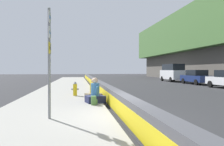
{
  "coord_description": "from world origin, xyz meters",
  "views": [
    {
      "loc": [
        -7.32,
        1.63,
        1.74
      ],
      "look_at": [
        9.63,
        -1.02,
        1.48
      ],
      "focal_mm": 35.07,
      "sensor_mm": 36.0,
      "label": 1
    }
  ],
  "objects_px": {
    "seated_person_foreground": "(95,95)",
    "seated_person_middle": "(93,92)",
    "backpack": "(94,100)",
    "route_sign_post": "(49,54)",
    "parked_car_fourth": "(196,77)",
    "parked_car_midline": "(173,72)",
    "fire_hydrant": "(75,88)"
  },
  "relations": [
    {
      "from": "seated_person_foreground",
      "to": "backpack",
      "type": "xyz_separation_m",
      "value": [
        -0.69,
        0.11,
        -0.18
      ]
    },
    {
      "from": "route_sign_post",
      "to": "parked_car_fourth",
      "type": "bearing_deg",
      "value": -41.55
    },
    {
      "from": "seated_person_middle",
      "to": "parked_car_fourth",
      "type": "height_order",
      "value": "parked_car_fourth"
    },
    {
      "from": "seated_person_foreground",
      "to": "backpack",
      "type": "bearing_deg",
      "value": 170.7
    },
    {
      "from": "route_sign_post",
      "to": "backpack",
      "type": "relative_size",
      "value": 9.0
    },
    {
      "from": "route_sign_post",
      "to": "parked_car_midline",
      "type": "height_order",
      "value": "route_sign_post"
    },
    {
      "from": "route_sign_post",
      "to": "seated_person_middle",
      "type": "distance_m",
      "value": 5.22
    },
    {
      "from": "seated_person_middle",
      "to": "parked_car_fourth",
      "type": "xyz_separation_m",
      "value": [
        12.14,
        -13.07,
        0.37
      ]
    },
    {
      "from": "fire_hydrant",
      "to": "parked_car_midline",
      "type": "height_order",
      "value": "parked_car_midline"
    },
    {
      "from": "route_sign_post",
      "to": "seated_person_middle",
      "type": "bearing_deg",
      "value": -20.93
    },
    {
      "from": "route_sign_post",
      "to": "fire_hydrant",
      "type": "distance_m",
      "value": 6.51
    },
    {
      "from": "parked_car_fourth",
      "to": "fire_hydrant",
      "type": "bearing_deg",
      "value": 126.63
    },
    {
      "from": "route_sign_post",
      "to": "seated_person_foreground",
      "type": "xyz_separation_m",
      "value": [
        3.28,
        -1.75,
        -1.71
      ]
    },
    {
      "from": "parked_car_fourth",
      "to": "parked_car_midline",
      "type": "relative_size",
      "value": 0.89
    },
    {
      "from": "backpack",
      "to": "parked_car_fourth",
      "type": "xyz_separation_m",
      "value": [
        14.15,
        -13.19,
        0.53
      ]
    },
    {
      "from": "route_sign_post",
      "to": "parked_car_fourth",
      "type": "distance_m",
      "value": 22.4
    },
    {
      "from": "parked_car_midline",
      "to": "seated_person_foreground",
      "type": "bearing_deg",
      "value": 146.74
    },
    {
      "from": "route_sign_post",
      "to": "fire_hydrant",
      "type": "relative_size",
      "value": 4.09
    },
    {
      "from": "seated_person_foreground",
      "to": "seated_person_middle",
      "type": "xyz_separation_m",
      "value": [
        1.32,
        -0.01,
        -0.03
      ]
    },
    {
      "from": "fire_hydrant",
      "to": "parked_car_fourth",
      "type": "xyz_separation_m",
      "value": [
        10.47,
        -14.09,
        0.27
      ]
    },
    {
      "from": "seated_person_foreground",
      "to": "parked_car_midline",
      "type": "xyz_separation_m",
      "value": [
        19.71,
        -12.93,
        0.84
      ]
    },
    {
      "from": "fire_hydrant",
      "to": "parked_car_fourth",
      "type": "bearing_deg",
      "value": -53.37
    },
    {
      "from": "parked_car_fourth",
      "to": "seated_person_middle",
      "type": "bearing_deg",
      "value": 132.88
    },
    {
      "from": "route_sign_post",
      "to": "parked_car_fourth",
      "type": "height_order",
      "value": "route_sign_post"
    },
    {
      "from": "route_sign_post",
      "to": "fire_hydrant",
      "type": "height_order",
      "value": "route_sign_post"
    },
    {
      "from": "seated_person_middle",
      "to": "route_sign_post",
      "type": "bearing_deg",
      "value": 159.07
    },
    {
      "from": "route_sign_post",
      "to": "parked_car_fourth",
      "type": "xyz_separation_m",
      "value": [
        16.73,
        -14.83,
        -1.37
      ]
    },
    {
      "from": "seated_person_middle",
      "to": "backpack",
      "type": "distance_m",
      "value": 2.02
    },
    {
      "from": "seated_person_middle",
      "to": "backpack",
      "type": "relative_size",
      "value": 2.79
    },
    {
      "from": "fire_hydrant",
      "to": "seated_person_middle",
      "type": "height_order",
      "value": "seated_person_middle"
    },
    {
      "from": "route_sign_post",
      "to": "backpack",
      "type": "xyz_separation_m",
      "value": [
        2.58,
        -1.63,
        -1.9
      ]
    },
    {
      "from": "parked_car_fourth",
      "to": "route_sign_post",
      "type": "bearing_deg",
      "value": 138.45
    }
  ]
}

